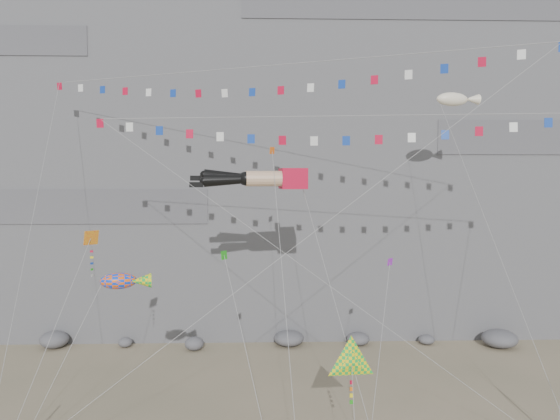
% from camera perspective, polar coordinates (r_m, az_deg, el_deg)
% --- Properties ---
extents(cliff, '(80.00, 28.00, 50.00)m').
position_cam_1_polar(cliff, '(62.15, 0.28, 13.15)').
color(cliff, slate).
rests_on(cliff, ground).
extents(talus_boulders, '(60.00, 3.00, 1.20)m').
position_cam_1_polar(talus_boulders, '(48.31, 0.93, -13.30)').
color(talus_boulders, slate).
rests_on(talus_boulders, ground).
extents(legs_kite, '(10.44, 14.20, 19.68)m').
position_cam_1_polar(legs_kite, '(35.15, -1.98, 3.29)').
color(legs_kite, red).
rests_on(legs_kite, ground).
extents(flag_banner_upper, '(32.21, 18.66, 28.15)m').
position_cam_1_polar(flag_banner_upper, '(37.26, -1.47, 14.81)').
color(flag_banner_upper, red).
rests_on(flag_banner_upper, ground).
extents(flag_banner_lower, '(28.42, 7.23, 22.04)m').
position_cam_1_polar(flag_banner_lower, '(33.09, 5.30, 9.71)').
color(flag_banner_lower, red).
rests_on(flag_banner_lower, ground).
extents(harlequin_kite, '(4.34, 5.76, 12.53)m').
position_cam_1_polar(harlequin_kite, '(32.33, -19.16, -2.83)').
color(harlequin_kite, red).
rests_on(harlequin_kite, ground).
extents(fish_windsock, '(6.39, 4.42, 10.66)m').
position_cam_1_polar(fish_windsock, '(30.55, -16.55, -7.16)').
color(fish_windsock, '#FF5A0D').
rests_on(fish_windsock, ground).
extents(delta_kite, '(2.72, 5.36, 7.58)m').
position_cam_1_polar(delta_kite, '(28.35, 7.50, -15.56)').
color(delta_kite, yellow).
rests_on(delta_kite, ground).
extents(blimp_windsock, '(5.02, 12.28, 23.21)m').
position_cam_1_polar(blimp_windsock, '(41.72, 17.57, 10.90)').
color(blimp_windsock, white).
rests_on(blimp_windsock, ground).
extents(small_kite_a, '(1.65, 14.00, 21.06)m').
position_cam_1_polar(small_kite_a, '(35.06, -0.76, 5.48)').
color(small_kite_a, orange).
rests_on(small_kite_a, ground).
extents(small_kite_b, '(3.76, 9.48, 13.29)m').
position_cam_1_polar(small_kite_b, '(33.60, 11.38, -5.75)').
color(small_kite_b, purple).
rests_on(small_kite_b, ground).
extents(small_kite_c, '(3.66, 8.43, 13.19)m').
position_cam_1_polar(small_kite_c, '(30.10, -5.78, -5.12)').
color(small_kite_c, '#1E9A17').
rests_on(small_kite_c, ground).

